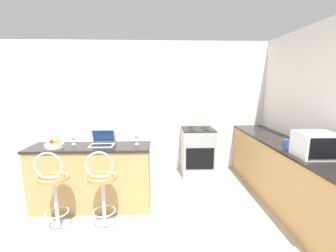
{
  "coord_description": "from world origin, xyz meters",
  "views": [
    {
      "loc": [
        0.27,
        -2.19,
        1.77
      ],
      "look_at": [
        0.43,
        1.81,
        1.02
      ],
      "focal_mm": 24.0,
      "sensor_mm": 36.0,
      "label": 1
    }
  ],
  "objects_px": {
    "wine_glass_tall": "(137,136)",
    "mug_blue": "(286,143)",
    "fruit_bowl": "(54,145)",
    "stove_range": "(197,152)",
    "wine_glass_short": "(73,137)",
    "laptop": "(103,141)",
    "bar_stool_near": "(54,194)",
    "bar_stool_far": "(103,193)",
    "microwave": "(319,145)"
  },
  "relations": [
    {
      "from": "bar_stool_near",
      "to": "mug_blue",
      "type": "xyz_separation_m",
      "value": [
        3.01,
        0.42,
        0.49
      ]
    },
    {
      "from": "laptop",
      "to": "mug_blue",
      "type": "distance_m",
      "value": 2.57
    },
    {
      "from": "wine_glass_tall",
      "to": "wine_glass_short",
      "type": "distance_m",
      "value": 0.9
    },
    {
      "from": "stove_range",
      "to": "mug_blue",
      "type": "distance_m",
      "value": 1.71
    },
    {
      "from": "laptop",
      "to": "mug_blue",
      "type": "bearing_deg",
      "value": -3.84
    },
    {
      "from": "bar_stool_near",
      "to": "fruit_bowl",
      "type": "distance_m",
      "value": 0.7
    },
    {
      "from": "stove_range",
      "to": "wine_glass_tall",
      "type": "height_order",
      "value": "wine_glass_tall"
    },
    {
      "from": "bar_stool_near",
      "to": "microwave",
      "type": "distance_m",
      "value": 3.17
    },
    {
      "from": "wine_glass_tall",
      "to": "wine_glass_short",
      "type": "relative_size",
      "value": 1.17
    },
    {
      "from": "bar_stool_near",
      "to": "fruit_bowl",
      "type": "height_order",
      "value": "fruit_bowl"
    },
    {
      "from": "microwave",
      "to": "stove_range",
      "type": "relative_size",
      "value": 0.54
    },
    {
      "from": "wine_glass_tall",
      "to": "mug_blue",
      "type": "bearing_deg",
      "value": -5.01
    },
    {
      "from": "mug_blue",
      "to": "bar_stool_near",
      "type": "bearing_deg",
      "value": -172.04
    },
    {
      "from": "wine_glass_short",
      "to": "microwave",
      "type": "bearing_deg",
      "value": -12.72
    },
    {
      "from": "bar_stool_far",
      "to": "microwave",
      "type": "xyz_separation_m",
      "value": [
        2.55,
        -0.06,
        0.59
      ]
    },
    {
      "from": "microwave",
      "to": "stove_range",
      "type": "distance_m",
      "value": 2.17
    },
    {
      "from": "stove_range",
      "to": "fruit_bowl",
      "type": "height_order",
      "value": "fruit_bowl"
    },
    {
      "from": "bar_stool_near",
      "to": "stove_range",
      "type": "xyz_separation_m",
      "value": [
        2.0,
        1.7,
        -0.02
      ]
    },
    {
      "from": "mug_blue",
      "to": "wine_glass_short",
      "type": "relative_size",
      "value": 0.68
    },
    {
      "from": "wine_glass_short",
      "to": "mug_blue",
      "type": "bearing_deg",
      "value": -4.18
    },
    {
      "from": "bar_stool_far",
      "to": "laptop",
      "type": "relative_size",
      "value": 3.12
    },
    {
      "from": "stove_range",
      "to": "mug_blue",
      "type": "bearing_deg",
      "value": -51.63
    },
    {
      "from": "fruit_bowl",
      "to": "laptop",
      "type": "bearing_deg",
      "value": 9.9
    },
    {
      "from": "fruit_bowl",
      "to": "wine_glass_tall",
      "type": "xyz_separation_m",
      "value": [
        1.11,
        0.12,
        0.09
      ]
    },
    {
      "from": "stove_range",
      "to": "wine_glass_short",
      "type": "height_order",
      "value": "wine_glass_short"
    },
    {
      "from": "wine_glass_short",
      "to": "laptop",
      "type": "bearing_deg",
      "value": -6.22
    },
    {
      "from": "laptop",
      "to": "wine_glass_short",
      "type": "xyz_separation_m",
      "value": [
        -0.42,
        0.05,
        0.05
      ]
    },
    {
      "from": "laptop",
      "to": "mug_blue",
      "type": "relative_size",
      "value": 3.34
    },
    {
      "from": "laptop",
      "to": "wine_glass_tall",
      "type": "relative_size",
      "value": 1.95
    },
    {
      "from": "bar_stool_near",
      "to": "wine_glass_short",
      "type": "relative_size",
      "value": 7.13
    },
    {
      "from": "bar_stool_far",
      "to": "fruit_bowl",
      "type": "xyz_separation_m",
      "value": [
        -0.75,
        0.48,
        0.47
      ]
    },
    {
      "from": "bar_stool_far",
      "to": "stove_range",
      "type": "xyz_separation_m",
      "value": [
        1.43,
        1.7,
        -0.02
      ]
    },
    {
      "from": "mug_blue",
      "to": "wine_glass_short",
      "type": "height_order",
      "value": "wine_glass_short"
    },
    {
      "from": "microwave",
      "to": "fruit_bowl",
      "type": "relative_size",
      "value": 2.07
    },
    {
      "from": "bar_stool_near",
      "to": "wine_glass_short",
      "type": "xyz_separation_m",
      "value": [
        0.03,
        0.64,
        0.54
      ]
    },
    {
      "from": "bar_stool_near",
      "to": "stove_range",
      "type": "height_order",
      "value": "bar_stool_near"
    },
    {
      "from": "microwave",
      "to": "wine_glass_short",
      "type": "distance_m",
      "value": 3.17
    },
    {
      "from": "bar_stool_far",
      "to": "wine_glass_tall",
      "type": "distance_m",
      "value": 0.9
    },
    {
      "from": "stove_range",
      "to": "fruit_bowl",
      "type": "distance_m",
      "value": 2.55
    },
    {
      "from": "laptop",
      "to": "microwave",
      "type": "height_order",
      "value": "microwave"
    },
    {
      "from": "fruit_bowl",
      "to": "mug_blue",
      "type": "bearing_deg",
      "value": -1.13
    },
    {
      "from": "stove_range",
      "to": "mug_blue",
      "type": "xyz_separation_m",
      "value": [
        1.01,
        -1.28,
        0.51
      ]
    },
    {
      "from": "laptop",
      "to": "bar_stool_far",
      "type": "bearing_deg",
      "value": -78.53
    },
    {
      "from": "fruit_bowl",
      "to": "wine_glass_tall",
      "type": "bearing_deg",
      "value": 6.17
    },
    {
      "from": "microwave",
      "to": "mug_blue",
      "type": "xyz_separation_m",
      "value": [
        -0.1,
        0.48,
        -0.1
      ]
    },
    {
      "from": "microwave",
      "to": "stove_range",
      "type": "xyz_separation_m",
      "value": [
        -1.12,
        1.76,
        -0.61
      ]
    },
    {
      "from": "bar_stool_far",
      "to": "laptop",
      "type": "height_order",
      "value": "laptop"
    },
    {
      "from": "mug_blue",
      "to": "wine_glass_tall",
      "type": "bearing_deg",
      "value": 174.99
    },
    {
      "from": "microwave",
      "to": "laptop",
      "type": "bearing_deg",
      "value": 166.28
    },
    {
      "from": "microwave",
      "to": "wine_glass_tall",
      "type": "bearing_deg",
      "value": 163.16
    }
  ]
}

